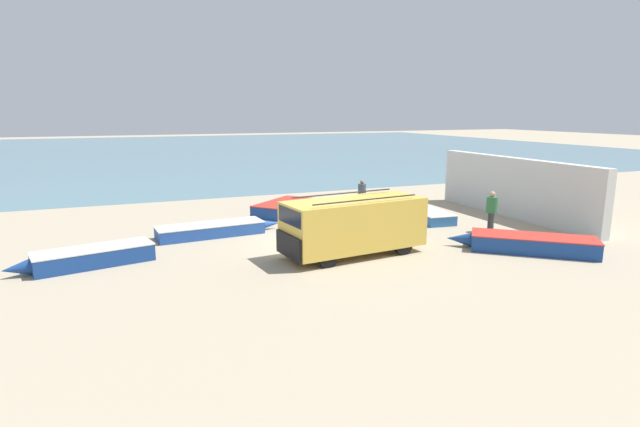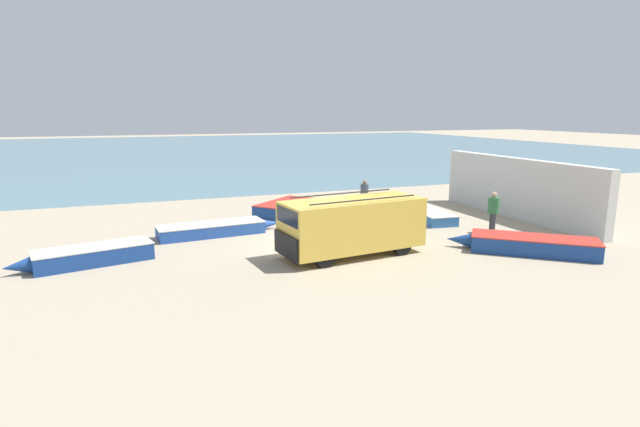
{
  "view_description": "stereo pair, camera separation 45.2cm",
  "coord_description": "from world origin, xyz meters",
  "px_view_note": "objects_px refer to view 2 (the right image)",
  "views": [
    {
      "loc": [
        -7.1,
        -18.0,
        5.19
      ],
      "look_at": [
        0.6,
        0.86,
        1.0
      ],
      "focal_mm": 28.0,
      "sensor_mm": 36.0,
      "label": 1
    },
    {
      "loc": [
        -6.68,
        -18.17,
        5.19
      ],
      "look_at": [
        0.6,
        0.86,
        1.0
      ],
      "focal_mm": 28.0,
      "sensor_mm": 36.0,
      "label": 2
    }
  ],
  "objects_px": {
    "parked_van": "(352,224)",
    "fishing_rowboat_2": "(287,207)",
    "fisherman_1": "(493,209)",
    "fishing_rowboat_0": "(422,212)",
    "fishing_rowboat_4": "(88,256)",
    "fishing_rowboat_3": "(528,245)",
    "fishing_rowboat_1": "(215,229)",
    "fisherman_0": "(364,192)"
  },
  "relations": [
    {
      "from": "parked_van",
      "to": "fishing_rowboat_3",
      "type": "distance_m",
      "value": 6.67
    },
    {
      "from": "fishing_rowboat_1",
      "to": "fisherman_0",
      "type": "relative_size",
      "value": 3.37
    },
    {
      "from": "fishing_rowboat_3",
      "to": "fishing_rowboat_4",
      "type": "height_order",
      "value": "fishing_rowboat_3"
    },
    {
      "from": "fishing_rowboat_0",
      "to": "fishing_rowboat_2",
      "type": "distance_m",
      "value": 6.89
    },
    {
      "from": "parked_van",
      "to": "fishing_rowboat_4",
      "type": "distance_m",
      "value": 9.25
    },
    {
      "from": "fishing_rowboat_3",
      "to": "fisherman_0",
      "type": "xyz_separation_m",
      "value": [
        -2.13,
        9.56,
        0.66
      ]
    },
    {
      "from": "fishing_rowboat_3",
      "to": "fishing_rowboat_0",
      "type": "bearing_deg",
      "value": -48.32
    },
    {
      "from": "fisherman_1",
      "to": "fishing_rowboat_2",
      "type": "bearing_deg",
      "value": 142.27
    },
    {
      "from": "fishing_rowboat_2",
      "to": "fisherman_1",
      "type": "bearing_deg",
      "value": -87.05
    },
    {
      "from": "fishing_rowboat_4",
      "to": "fisherman_1",
      "type": "bearing_deg",
      "value": 162.78
    },
    {
      "from": "fisherman_0",
      "to": "fishing_rowboat_3",
      "type": "bearing_deg",
      "value": -12.19
    },
    {
      "from": "fisherman_0",
      "to": "fishing_rowboat_2",
      "type": "bearing_deg",
      "value": -125.43
    },
    {
      "from": "fishing_rowboat_3",
      "to": "parked_van",
      "type": "bearing_deg",
      "value": 21.29
    },
    {
      "from": "fishing_rowboat_1",
      "to": "fishing_rowboat_0",
      "type": "bearing_deg",
      "value": -5.43
    },
    {
      "from": "fishing_rowboat_0",
      "to": "fisherman_1",
      "type": "bearing_deg",
      "value": -158.61
    },
    {
      "from": "fishing_rowboat_4",
      "to": "fisherman_1",
      "type": "distance_m",
      "value": 16.14
    },
    {
      "from": "fishing_rowboat_0",
      "to": "fishing_rowboat_2",
      "type": "bearing_deg",
      "value": 66.47
    },
    {
      "from": "fishing_rowboat_1",
      "to": "fishing_rowboat_3",
      "type": "height_order",
      "value": "fishing_rowboat_3"
    },
    {
      "from": "fishing_rowboat_1",
      "to": "fisherman_0",
      "type": "distance_m",
      "value": 8.75
    },
    {
      "from": "fishing_rowboat_4",
      "to": "fisherman_1",
      "type": "xyz_separation_m",
      "value": [
        16.07,
        -1.26,
        0.77
      ]
    },
    {
      "from": "fishing_rowboat_0",
      "to": "fisherman_1",
      "type": "distance_m",
      "value": 4.13
    },
    {
      "from": "parked_van",
      "to": "fishing_rowboat_2",
      "type": "distance_m",
      "value": 8.26
    },
    {
      "from": "fishing_rowboat_2",
      "to": "fisherman_0",
      "type": "xyz_separation_m",
      "value": [
        4.08,
        -0.77,
        0.66
      ]
    },
    {
      "from": "fishing_rowboat_1",
      "to": "fishing_rowboat_2",
      "type": "relative_size",
      "value": 1.36
    },
    {
      "from": "fishing_rowboat_3",
      "to": "fishing_rowboat_2",
      "type": "bearing_deg",
      "value": -19.1
    },
    {
      "from": "fishing_rowboat_2",
      "to": "fishing_rowboat_0",
      "type": "bearing_deg",
      "value": -70.68
    },
    {
      "from": "fisherman_1",
      "to": "fishing_rowboat_0",
      "type": "bearing_deg",
      "value": 113.56
    },
    {
      "from": "fishing_rowboat_1",
      "to": "fisherman_1",
      "type": "height_order",
      "value": "fisherman_1"
    },
    {
      "from": "fisherman_0",
      "to": "parked_van",
      "type": "bearing_deg",
      "value": -53.78
    },
    {
      "from": "parked_van",
      "to": "fishing_rowboat_0",
      "type": "xyz_separation_m",
      "value": [
        6.05,
        4.82,
        -0.9
      ]
    },
    {
      "from": "fisherman_0",
      "to": "fisherman_1",
      "type": "relative_size",
      "value": 0.9
    },
    {
      "from": "parked_van",
      "to": "fisherman_0",
      "type": "distance_m",
      "value": 8.53
    },
    {
      "from": "fishing_rowboat_0",
      "to": "fishing_rowboat_3",
      "type": "distance_m",
      "value": 6.94
    },
    {
      "from": "fishing_rowboat_2",
      "to": "fishing_rowboat_4",
      "type": "height_order",
      "value": "fishing_rowboat_2"
    },
    {
      "from": "fishing_rowboat_0",
      "to": "fishing_rowboat_4",
      "type": "xyz_separation_m",
      "value": [
        -15.0,
        -2.64,
        0.06
      ]
    },
    {
      "from": "fishing_rowboat_2",
      "to": "fisherman_0",
      "type": "distance_m",
      "value": 4.2
    },
    {
      "from": "fishing_rowboat_4",
      "to": "fishing_rowboat_3",
      "type": "bearing_deg",
      "value": 151.51
    },
    {
      "from": "fishing_rowboat_2",
      "to": "fisherman_1",
      "type": "xyz_separation_m",
      "value": [
        7.06,
        -7.3,
        0.76
      ]
    },
    {
      "from": "parked_van",
      "to": "fishing_rowboat_2",
      "type": "xyz_separation_m",
      "value": [
        0.06,
        8.22,
        -0.84
      ]
    },
    {
      "from": "fishing_rowboat_2",
      "to": "fishing_rowboat_3",
      "type": "xyz_separation_m",
      "value": [
        6.21,
        -10.33,
        0.0
      ]
    },
    {
      "from": "fisherman_0",
      "to": "fishing_rowboat_4",
      "type": "bearing_deg",
      "value": -92.81
    },
    {
      "from": "fishing_rowboat_4",
      "to": "fisherman_0",
      "type": "relative_size",
      "value": 2.92
    }
  ]
}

